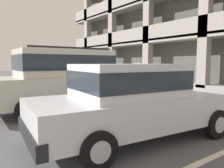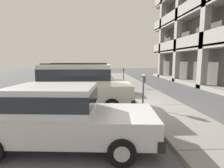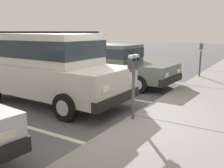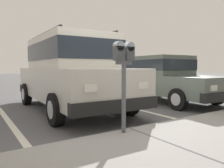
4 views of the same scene
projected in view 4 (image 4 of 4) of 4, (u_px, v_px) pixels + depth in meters
The scene contains 6 objects.
ground_plane at pixel (122, 135), 3.93m from camera, with size 80.00×80.00×0.10m.
sidewalk at pixel (181, 152), 2.84m from camera, with size 40.00×2.20×0.12m.
parking_stall_lines at pixel (13, 127), 4.21m from camera, with size 12.84×4.80×0.01m.
silver_suv at pixel (71, 70), 5.98m from camera, with size 2.11×4.83×2.03m.
red_sedan at pixel (162, 77), 7.52m from camera, with size 2.00×4.56×1.54m.
parking_meter_near at pixel (124, 65), 3.42m from camera, with size 0.35×0.12×1.44m.
Camera 4 is at (2.27, 3.11, 1.16)m, focal length 35.00 mm.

